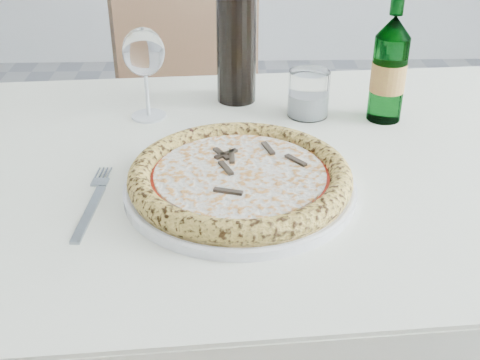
% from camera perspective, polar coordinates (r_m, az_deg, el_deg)
% --- Properties ---
extents(dining_table, '(1.39, 0.88, 0.76)m').
position_cam_1_polar(dining_table, '(1.00, -0.16, -2.97)').
color(dining_table, brown).
rests_on(dining_table, floor).
extents(chair_far, '(0.56, 0.56, 0.93)m').
position_cam_1_polar(chair_far, '(1.70, -3.34, 6.57)').
color(chair_far, brown).
rests_on(chair_far, floor).
extents(plate, '(0.33, 0.33, 0.02)m').
position_cam_1_polar(plate, '(0.86, -0.00, -0.65)').
color(plate, white).
rests_on(plate, dining_table).
extents(pizza, '(0.32, 0.32, 0.03)m').
position_cam_1_polar(pizza, '(0.85, -0.00, 0.37)').
color(pizza, tan).
rests_on(pizza, plate).
extents(fork, '(0.03, 0.20, 0.00)m').
position_cam_1_polar(fork, '(0.86, -13.80, -2.12)').
color(fork, gray).
rests_on(fork, dining_table).
extents(wine_glass, '(0.07, 0.07, 0.16)m').
position_cam_1_polar(wine_glass, '(1.08, -9.11, 11.67)').
color(wine_glass, silver).
rests_on(wine_glass, dining_table).
extents(tumbler, '(0.07, 0.07, 0.08)m').
position_cam_1_polar(tumbler, '(1.11, 6.50, 7.87)').
color(tumbler, white).
rests_on(tumbler, dining_table).
extents(beer_bottle, '(0.06, 0.06, 0.24)m').
position_cam_1_polar(beer_bottle, '(1.10, 13.96, 10.18)').
color(beer_bottle, '#318142').
rests_on(beer_bottle, dining_table).
extents(wine_bottle, '(0.07, 0.07, 0.30)m').
position_cam_1_polar(wine_bottle, '(1.14, -0.36, 13.67)').
color(wine_bottle, black).
rests_on(wine_bottle, dining_table).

